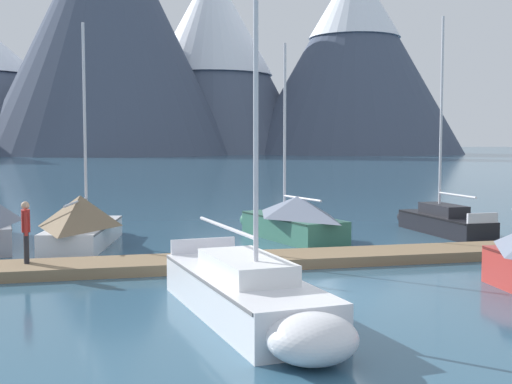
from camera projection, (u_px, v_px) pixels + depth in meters
The scene contains 10 objects.
ground_plane at pixel (323, 294), 15.99m from camera, with size 700.00×700.00×0.00m, color #335B75.
mountain_shoulder_ridge at pixel (108, 22), 177.27m from camera, with size 65.84×65.84×68.47m.
mountain_east_summit at pixel (212, 53), 197.90m from camera, with size 57.61×57.61×54.91m.
mountain_rear_spur at pixel (354, 54), 190.27m from camera, with size 61.28×61.28×54.08m.
dock at pixel (274, 260), 19.82m from camera, with size 26.67×2.91×0.30m.
sailboat_mid_dock_port at pixel (83, 221), 23.46m from camera, with size 3.17×6.59×7.75m.
sailboat_mid_dock_starboard at pixel (251, 295), 13.53m from camera, with size 2.40×7.16×7.30m.
sailboat_far_berth at pixel (290, 218), 25.06m from camera, with size 2.91×6.28×7.25m.
sailboat_end_of_dock at pixel (440, 220), 26.67m from camera, with size 1.41×5.97×8.46m.
person_on_dock at pixel (26, 228), 18.40m from camera, with size 0.25×0.59×1.69m.
Camera 1 is at (-5.71, -14.77, 3.63)m, focal length 47.37 mm.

